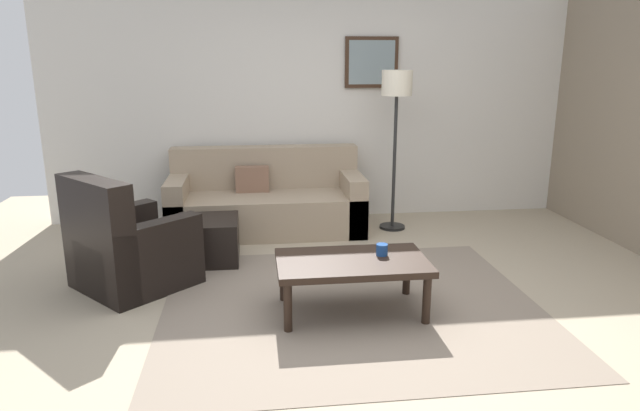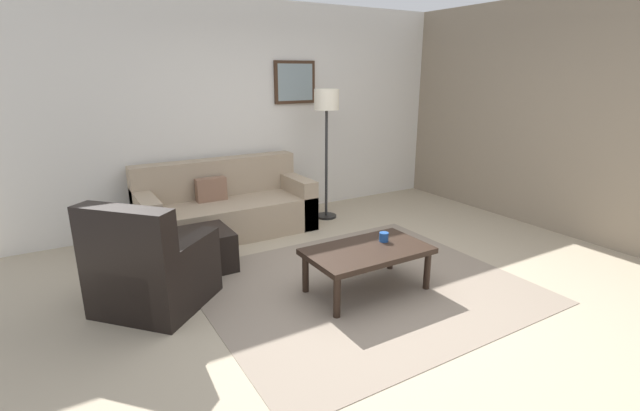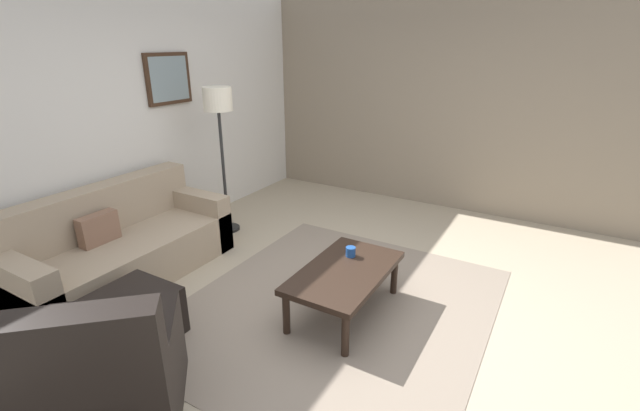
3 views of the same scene
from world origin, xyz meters
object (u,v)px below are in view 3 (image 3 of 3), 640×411
at_px(armchair_leather, 106,384).
at_px(lamp_standing, 219,114).
at_px(couch_main, 118,248).
at_px(framed_artwork, 169,79).
at_px(cup, 351,252).
at_px(coffee_table, 345,275).
at_px(ottoman, 134,317).

distance_m(armchair_leather, lamp_standing, 3.10).
bearing_deg(armchair_leather, couch_main, 52.05).
height_order(lamp_standing, framed_artwork, framed_artwork).
bearing_deg(cup, lamp_standing, 73.43).
height_order(armchair_leather, coffee_table, armchair_leather).
bearing_deg(lamp_standing, ottoman, -157.75).
bearing_deg(framed_artwork, lamp_standing, -74.87).
distance_m(coffee_table, framed_artwork, 3.04).
distance_m(ottoman, cup, 1.81).
xyz_separation_m(couch_main, armchair_leather, (-1.18, -1.51, 0.01)).
relative_size(armchair_leather, lamp_standing, 0.66).
bearing_deg(armchair_leather, framed_artwork, 38.62).
distance_m(couch_main, lamp_standing, 1.78).
bearing_deg(couch_main, cup, -69.37).
height_order(armchair_leather, ottoman, armchair_leather).
bearing_deg(coffee_table, framed_artwork, 75.61).
distance_m(couch_main, ottoman, 1.12).
distance_m(couch_main, framed_artwork, 1.97).
bearing_deg(cup, armchair_leather, 162.93).
distance_m(ottoman, coffee_table, 1.68).
xyz_separation_m(coffee_table, framed_artwork, (0.67, 2.60, 1.42)).
height_order(ottoman, coffee_table, coffee_table).
height_order(couch_main, framed_artwork, framed_artwork).
height_order(couch_main, ottoman, couch_main).
bearing_deg(cup, framed_artwork, 80.34).
xyz_separation_m(couch_main, framed_artwork, (1.23, 0.41, 1.49)).
relative_size(cup, lamp_standing, 0.05).
bearing_deg(couch_main, framed_artwork, 18.53).
distance_m(cup, lamp_standing, 2.26).
bearing_deg(coffee_table, lamp_standing, 68.00).
xyz_separation_m(ottoman, framed_artwork, (1.80, 1.37, 1.58)).
xyz_separation_m(armchair_leather, coffee_table, (1.74, -0.67, 0.05)).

